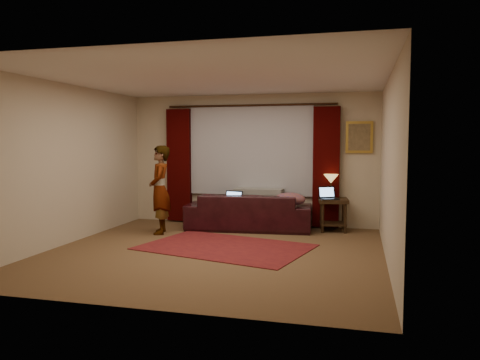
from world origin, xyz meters
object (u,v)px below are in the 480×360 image
Objects in this scene: sofa at (249,205)px; laptop_table at (329,193)px; tiffany_lamp at (331,186)px; end_table at (333,215)px; person at (160,190)px; laptop_sofa at (231,198)px.

laptop_table is at bearing 177.65° from sofa.
tiffany_lamp reaches higher than sofa.
end_table is 0.38× the size of person.
laptop_sofa is 0.86× the size of tiffany_lamp.
sofa is 6.82× the size of laptop_table.
sofa reaches higher than laptop_sofa.
end_table is at bearing -177.62° from sofa.
laptop_table is at bearing 19.78° from laptop_sofa.
laptop_table is (-0.01, -0.22, -0.11)m from tiffany_lamp.
tiffany_lamp is 0.28× the size of person.
end_table is 1.38× the size of tiffany_lamp.
laptop_sofa is 0.24× the size of person.
laptop_table is at bearing -93.21° from tiffany_lamp.
end_table is 1.78× the size of laptop_table.
end_table is at bearing -58.41° from tiffany_lamp.
person is (-2.96, -0.87, 0.07)m from laptop_table.
end_table is 3.23m from person.
sofa is 1.59m from end_table.
sofa is 5.28× the size of tiffany_lamp.
tiffany_lamp is at bearing 59.53° from laptop_table.
sofa is at bearing 155.60° from laptop_table.
sofa is at bearing 38.87° from laptop_sofa.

